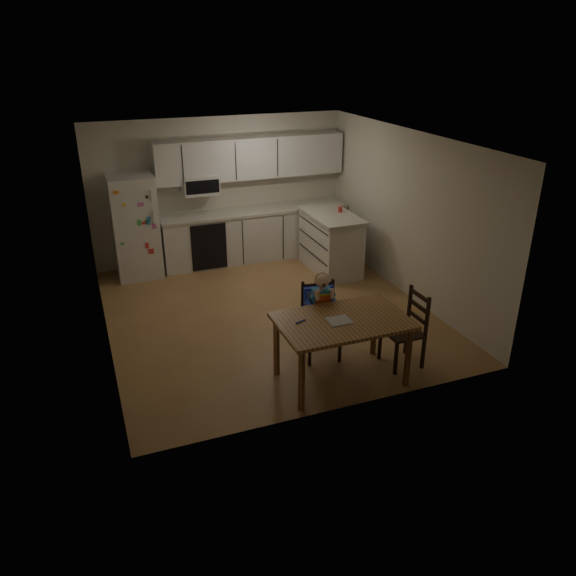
% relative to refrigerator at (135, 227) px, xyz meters
% --- Properties ---
extents(room, '(4.52, 5.01, 2.51)m').
position_rel_refrigerator_xyz_m(room, '(1.55, -1.67, 0.40)').
color(room, '#996943').
rests_on(room, ground).
extents(refrigerator, '(0.72, 0.70, 1.70)m').
position_rel_refrigerator_xyz_m(refrigerator, '(0.00, 0.00, 0.00)').
color(refrigerator, silver).
rests_on(refrigerator, ground).
extents(kitchen_run, '(3.37, 0.62, 2.15)m').
position_rel_refrigerator_xyz_m(kitchen_run, '(2.05, 0.09, 0.03)').
color(kitchen_run, silver).
rests_on(kitchen_run, ground).
extents(kitchen_island, '(0.71, 1.36, 1.00)m').
position_rel_refrigerator_xyz_m(kitchen_island, '(3.11, -0.95, -0.34)').
color(kitchen_island, silver).
rests_on(kitchen_island, ground).
extents(red_cup, '(0.07, 0.07, 0.09)m').
position_rel_refrigerator_xyz_m(red_cup, '(3.29, -0.92, 0.20)').
color(red_cup, '#B43129').
rests_on(red_cup, kitchen_island).
extents(dining_table, '(1.48, 0.95, 0.79)m').
position_rel_refrigerator_xyz_m(dining_table, '(1.77, -4.13, -0.17)').
color(dining_table, brown).
rests_on(dining_table, ground).
extents(napkin, '(0.26, 0.23, 0.01)m').
position_rel_refrigerator_xyz_m(napkin, '(1.72, -4.15, -0.05)').
color(napkin, silver).
rests_on(napkin, dining_table).
extents(toddler_spoon, '(0.12, 0.06, 0.02)m').
position_rel_refrigerator_xyz_m(toddler_spoon, '(1.30, -4.02, -0.05)').
color(toddler_spoon, blue).
rests_on(toddler_spoon, dining_table).
extents(chair_booster, '(0.48, 0.48, 1.13)m').
position_rel_refrigerator_xyz_m(chair_booster, '(1.78, -3.51, -0.17)').
color(chair_booster, black).
rests_on(chair_booster, ground).
extents(chair_side, '(0.42, 0.42, 0.95)m').
position_rel_refrigerator_xyz_m(chair_side, '(2.72, -4.08, -0.31)').
color(chair_side, black).
rests_on(chair_side, ground).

